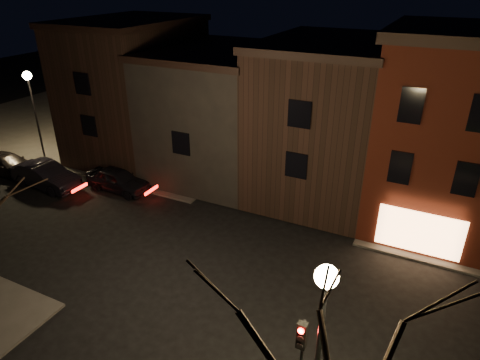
# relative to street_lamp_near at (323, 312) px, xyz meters

# --- Properties ---
(ground) EXTENTS (120.00, 120.00, 0.00)m
(ground) POSITION_rel_street_lamp_near_xyz_m (-6.20, 6.00, -5.18)
(ground) COLOR black
(ground) RESTS_ON ground
(sidewalk_far_left) EXTENTS (30.00, 30.00, 0.12)m
(sidewalk_far_left) POSITION_rel_street_lamp_near_xyz_m (-26.20, 26.00, -5.12)
(sidewalk_far_left) COLOR #2D2B28
(sidewalk_far_left) RESTS_ON ground
(corner_building) EXTENTS (6.50, 8.50, 10.50)m
(corner_building) POSITION_rel_street_lamp_near_xyz_m (1.80, 15.47, 0.22)
(corner_building) COLOR #4D180D
(corner_building) RESTS_ON ground
(row_building_a) EXTENTS (7.30, 10.30, 9.40)m
(row_building_a) POSITION_rel_street_lamp_near_xyz_m (-4.70, 16.50, -0.34)
(row_building_a) COLOR black
(row_building_a) RESTS_ON ground
(row_building_b) EXTENTS (7.80, 10.30, 8.40)m
(row_building_b) POSITION_rel_street_lamp_near_xyz_m (-11.95, 16.50, -0.85)
(row_building_b) COLOR black
(row_building_b) RESTS_ON ground
(row_building_c) EXTENTS (7.30, 10.30, 9.90)m
(row_building_c) POSITION_rel_street_lamp_near_xyz_m (-19.20, 16.50, -0.09)
(row_building_c) COLOR black
(row_building_c) RESTS_ON ground
(street_lamp_near) EXTENTS (0.60, 0.60, 6.48)m
(street_lamp_near) POSITION_rel_street_lamp_near_xyz_m (0.00, 0.00, 0.00)
(street_lamp_near) COLOR black
(street_lamp_near) RESTS_ON sidewalk_near_right
(street_lamp_far) EXTENTS (0.60, 0.60, 6.48)m
(street_lamp_far) POSITION_rel_street_lamp_near_xyz_m (-25.20, 12.20, 0.00)
(street_lamp_far) COLOR black
(street_lamp_far) RESTS_ON sidewalk_far_left
(traffic_signal) EXTENTS (0.58, 0.38, 4.05)m
(traffic_signal) POSITION_rel_street_lamp_near_xyz_m (-0.60, 0.49, -2.37)
(traffic_signal) COLOR black
(traffic_signal) RESTS_ON sidewalk_near_right
(parked_car_a) EXTENTS (4.47, 1.89, 1.51)m
(parked_car_a) POSITION_rel_street_lamp_near_xyz_m (-16.38, 10.50, -4.43)
(parked_car_a) COLOR black
(parked_car_a) RESTS_ON ground
(parked_car_b) EXTENTS (5.18, 2.05, 1.68)m
(parked_car_b) POSITION_rel_street_lamp_near_xyz_m (-20.96, 8.75, -4.34)
(parked_car_b) COLOR black
(parked_car_b) RESTS_ON ground
(parked_car_c) EXTENTS (5.21, 2.51, 1.46)m
(parked_car_c) POSITION_rel_street_lamp_near_xyz_m (-25.06, 9.01, -4.45)
(parked_car_c) COLOR black
(parked_car_c) RESTS_ON ground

